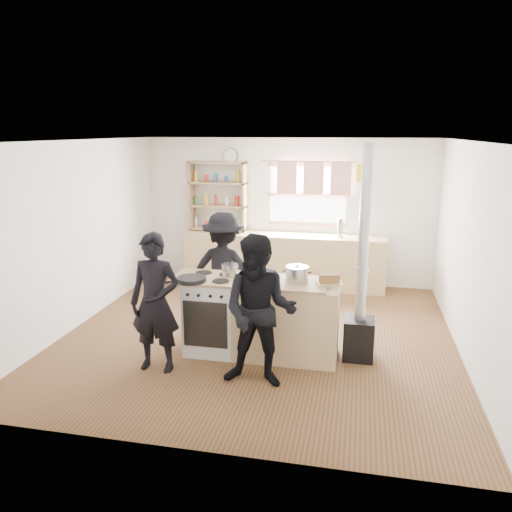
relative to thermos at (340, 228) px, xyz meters
name	(u,v)px	position (x,y,z in m)	size (l,w,h in m)	color
ground	(258,335)	(-0.93, -2.22, -1.05)	(5.00, 5.00, 0.01)	brown
back_counter	(284,260)	(-0.93, 0.00, -0.59)	(3.40, 0.55, 0.90)	tan
shelving_unit	(218,196)	(-2.13, 0.12, 0.47)	(1.00, 0.28, 1.20)	tan
thermos	(340,228)	(0.00, 0.00, 0.00)	(0.10, 0.10, 0.29)	silver
cooking_island	(261,318)	(-0.78, -2.77, -0.58)	(1.97, 0.64, 0.93)	silver
skillet_greens	(192,279)	(-1.56, -2.99, -0.09)	(0.47, 0.47, 0.05)	black
roast_tray	(261,277)	(-0.78, -2.78, -0.07)	(0.42, 0.37, 0.07)	silver
stockpot_stove	(230,270)	(-1.18, -2.68, -0.04)	(0.20, 0.20, 0.17)	silver
stockpot_counter	(297,274)	(-0.37, -2.74, -0.02)	(0.27, 0.27, 0.20)	#B3B3B6
bread_board	(329,280)	(0.00, -2.77, -0.06)	(0.32, 0.27, 0.12)	tan
flue_heater	(360,306)	(0.36, -2.64, -0.39)	(0.35, 0.35, 2.50)	black
person_near_left	(155,303)	(-1.85, -3.38, -0.26)	(0.57, 0.37, 1.56)	black
person_near_right	(260,312)	(-0.66, -3.48, -0.23)	(0.79, 0.61, 1.62)	black
person_far	(224,270)	(-1.46, -1.94, -0.26)	(1.01, 0.58, 1.57)	black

